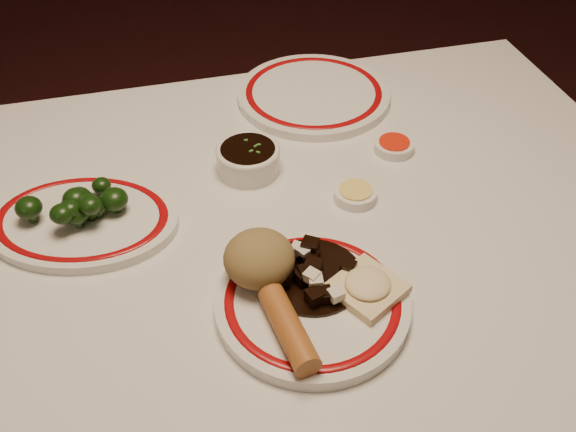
# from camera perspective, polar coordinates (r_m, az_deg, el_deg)

# --- Properties ---
(dining_table) EXTENTS (1.20, 0.90, 0.75)m
(dining_table) POSITION_cam_1_polar(r_m,az_deg,el_deg) (0.96, -0.79, -5.63)
(dining_table) COLOR white
(dining_table) RESTS_ON ground
(main_plate) EXTENTS (0.28, 0.28, 0.02)m
(main_plate) POSITION_cam_1_polar(r_m,az_deg,el_deg) (0.80, 2.18, -7.71)
(main_plate) COLOR white
(main_plate) RESTS_ON dining_table
(rice_mound) EXTENTS (0.09, 0.09, 0.06)m
(rice_mound) POSITION_cam_1_polar(r_m,az_deg,el_deg) (0.80, -2.57, -3.79)
(rice_mound) COLOR olive
(rice_mound) RESTS_ON main_plate
(spring_roll) EXTENTS (0.05, 0.12, 0.03)m
(spring_roll) POSITION_cam_1_polar(r_m,az_deg,el_deg) (0.75, 0.06, -9.96)
(spring_roll) COLOR #AE642A
(spring_roll) RESTS_ON main_plate
(fried_wonton) EXTENTS (0.11, 0.11, 0.02)m
(fried_wonton) POSITION_cam_1_polar(r_m,az_deg,el_deg) (0.80, 7.07, -6.22)
(fried_wonton) COLOR beige
(fried_wonton) RESTS_ON main_plate
(stirfry_heap) EXTENTS (0.13, 0.13, 0.03)m
(stirfry_heap) POSITION_cam_1_polar(r_m,az_deg,el_deg) (0.81, 1.98, -5.09)
(stirfry_heap) COLOR black
(stirfry_heap) RESTS_ON main_plate
(broccoli_plate) EXTENTS (0.32, 0.30, 0.02)m
(broccoli_plate) POSITION_cam_1_polar(r_m,az_deg,el_deg) (0.95, -17.80, -0.36)
(broccoli_plate) COLOR white
(broccoli_plate) RESTS_ON dining_table
(broccoli_pile) EXTENTS (0.15, 0.10, 0.05)m
(broccoli_pile) POSITION_cam_1_polar(r_m,az_deg,el_deg) (0.93, -18.10, 1.04)
(broccoli_pile) COLOR #23471C
(broccoli_pile) RESTS_ON broccoli_plate
(soy_bowl) EXTENTS (0.10, 0.10, 0.04)m
(soy_bowl) POSITION_cam_1_polar(r_m,az_deg,el_deg) (1.00, -3.55, 5.03)
(soy_bowl) COLOR white
(soy_bowl) RESTS_ON dining_table
(sweet_sour_dish) EXTENTS (0.06, 0.06, 0.02)m
(sweet_sour_dish) POSITION_cam_1_polar(r_m,az_deg,el_deg) (1.06, 9.39, 6.15)
(sweet_sour_dish) COLOR white
(sweet_sour_dish) RESTS_ON dining_table
(mustard_dish) EXTENTS (0.06, 0.06, 0.02)m
(mustard_dish) POSITION_cam_1_polar(r_m,az_deg,el_deg) (0.96, 6.00, 1.95)
(mustard_dish) COLOR white
(mustard_dish) RESTS_ON dining_table
(far_plate) EXTENTS (0.36, 0.36, 0.02)m
(far_plate) POSITION_cam_1_polar(r_m,az_deg,el_deg) (1.18, 2.29, 10.77)
(far_plate) COLOR white
(far_plate) RESTS_ON dining_table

